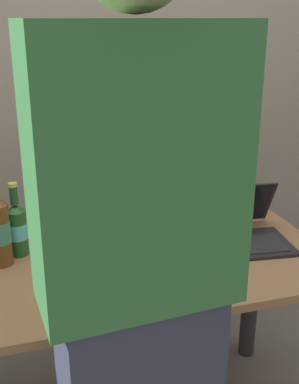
# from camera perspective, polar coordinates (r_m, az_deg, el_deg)

# --- Properties ---
(desk) EXTENTS (1.34, 0.71, 0.75)m
(desk) POSITION_cam_1_polar(r_m,az_deg,el_deg) (1.78, -1.01, -12.46)
(desk) COLOR olive
(desk) RESTS_ON ground
(laptop) EXTENTS (0.37, 0.37, 0.20)m
(laptop) POSITION_cam_1_polar(r_m,az_deg,el_deg) (1.87, 10.58, -4.31)
(laptop) COLOR black
(laptop) RESTS_ON desk
(beer_bottle_dark) EXTENTS (0.07, 0.07, 0.27)m
(beer_bottle_dark) POSITION_cam_1_polar(r_m,az_deg,el_deg) (1.77, -15.34, -4.12)
(beer_bottle_dark) COLOR #1E5123
(beer_bottle_dark) RESTS_ON desk
(person_figure) EXTENTS (0.44, 0.31, 1.80)m
(person_figure) POSITION_cam_1_polar(r_m,az_deg,el_deg) (1.12, -1.35, -13.78)
(person_figure) COLOR #2D3347
(person_figure) RESTS_ON ground
(back_wall) EXTENTS (6.00, 0.10, 2.60)m
(back_wall) POSITION_cam_1_polar(r_m,az_deg,el_deg) (2.18, -6.03, 13.31)
(back_wall) COLOR gray
(back_wall) RESTS_ON ground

